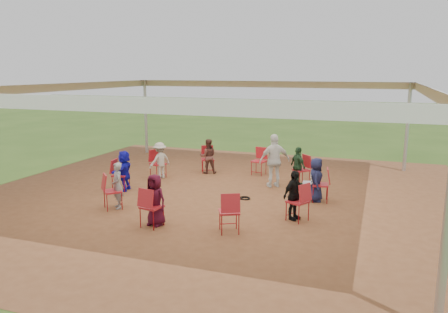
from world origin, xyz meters
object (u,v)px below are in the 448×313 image
(chair_1, at_px, (301,170))
(chair_8, at_px, (229,212))
(person_seated_6, at_px, (155,200))
(person_seated_5, at_px, (117,186))
(chair_9, at_px, (298,202))
(person_seated_1, at_px, (298,166))
(chair_2, at_px, (259,161))
(person_seated_0, at_px, (316,180))
(chair_5, at_px, (121,175))
(chair_3, at_px, (208,159))
(person_seated_7, at_px, (294,195))
(standing_person, at_px, (275,161))
(person_seated_3, at_px, (160,160))
(person_seated_2, at_px, (208,156))
(laptop, at_px, (310,180))
(chair_6, at_px, (113,191))
(chair_0, at_px, (320,185))
(chair_7, at_px, (152,207))
(person_seated_4, at_px, (124,171))
(chair_4, at_px, (158,164))
(cable_coil, at_px, (245,198))

(chair_1, height_order, chair_8, same)
(person_seated_6, bearing_deg, person_seated_5, 162.00)
(chair_9, xyz_separation_m, person_seated_5, (-4.38, -0.59, 0.13))
(chair_8, distance_m, person_seated_1, 4.42)
(chair_2, relative_size, chair_9, 1.00)
(chair_1, height_order, person_seated_0, person_seated_0)
(chair_5, height_order, person_seated_5, person_seated_5)
(person_seated_6, bearing_deg, person_seated_1, 72.00)
(chair_2, bearing_deg, chair_3, 18.00)
(chair_1, height_order, chair_5, same)
(person_seated_5, distance_m, person_seated_7, 4.32)
(chair_8, distance_m, standing_person, 3.95)
(person_seated_3, bearing_deg, chair_9, 90.00)
(person_seated_2, relative_size, laptop, 3.10)
(chair_9, distance_m, laptop, 1.66)
(chair_6, height_order, person_seated_0, person_seated_0)
(chair_6, distance_m, person_seated_6, 1.70)
(person_seated_1, relative_size, laptop, 3.10)
(person_seated_1, xyz_separation_m, person_seated_7, (0.47, -3.11, 0.00))
(chair_3, bearing_deg, chair_1, 144.00)
(person_seated_2, xyz_separation_m, person_seated_6, (0.75, -5.02, 0.00))
(chair_3, relative_size, chair_6, 1.00)
(chair_9, bearing_deg, chair_1, 36.00)
(chair_8, relative_size, person_seated_1, 0.78)
(chair_0, bearing_deg, chair_3, 54.00)
(person_seated_5, xyz_separation_m, standing_person, (3.19, 3.31, 0.21))
(chair_0, bearing_deg, person_seated_7, 158.13)
(chair_7, relative_size, person_seated_4, 0.78)
(chair_0, xyz_separation_m, person_seated_5, (-4.66, -2.29, 0.13))
(chair_7, bearing_deg, person_seated_7, 37.73)
(chair_0, relative_size, chair_5, 1.00)
(chair_3, xyz_separation_m, chair_7, (0.79, -5.25, 0.00))
(person_seated_5, bearing_deg, chair_9, 53.09)
(chair_6, distance_m, standing_person, 4.73)
(chair_4, xyz_separation_m, chair_8, (3.72, -3.79, 0.00))
(chair_6, bearing_deg, person_seated_6, 21.87)
(cable_coil, bearing_deg, person_seated_1, 61.02)
(chair_0, relative_size, standing_person, 0.57)
(chair_7, xyz_separation_m, person_seated_2, (-0.73, 5.14, 0.13))
(chair_3, distance_m, person_seated_5, 4.42)
(cable_coil, bearing_deg, person_seated_4, -174.25)
(person_seated_0, height_order, person_seated_5, same)
(chair_5, distance_m, person_seated_5, 1.70)
(chair_1, distance_m, chair_4, 4.52)
(chair_5, height_order, chair_9, same)
(chair_5, distance_m, chair_6, 1.73)
(laptop, bearing_deg, cable_coil, 95.73)
(chair_0, xyz_separation_m, person_seated_1, (-0.86, 1.46, 0.13))
(chair_8, distance_m, laptop, 3.13)
(person_seated_6, bearing_deg, laptop, 55.28)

